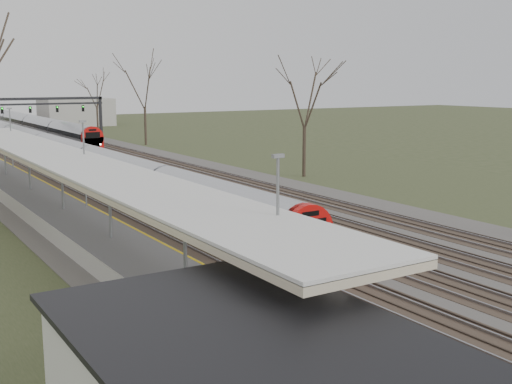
% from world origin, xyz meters
% --- Properties ---
extents(track_bed, '(24.00, 160.00, 0.22)m').
position_xyz_m(track_bed, '(0.26, 55.00, 0.06)').
color(track_bed, '#474442').
rests_on(track_bed, ground).
extents(platform, '(3.50, 69.00, 1.00)m').
position_xyz_m(platform, '(-9.05, 37.50, 0.50)').
color(platform, '#9E9B93').
rests_on(platform, ground).
extents(canopy, '(4.10, 50.00, 3.11)m').
position_xyz_m(canopy, '(-9.05, 32.99, 3.93)').
color(canopy, slate).
rests_on(canopy, platform).
extents(signal_gantry, '(21.00, 0.59, 6.08)m').
position_xyz_m(signal_gantry, '(0.29, 84.99, 4.91)').
color(signal_gantry, black).
rests_on(signal_gantry, ground).
extents(tree_east_far, '(5.00, 5.00, 10.30)m').
position_xyz_m(tree_east_far, '(14.00, 42.00, 7.29)').
color(tree_east_far, '#2D231C').
rests_on(tree_east_far, ground).
extents(train_near, '(2.62, 90.21, 3.05)m').
position_xyz_m(train_near, '(-2.50, 64.06, 1.48)').
color(train_near, '#ABADB5').
rests_on(train_near, ground).
extents(train_far, '(2.62, 75.21, 3.05)m').
position_xyz_m(train_far, '(4.50, 107.60, 1.48)').
color(train_far, '#ABADB5').
rests_on(train_far, ground).
extents(passenger, '(0.55, 0.74, 1.84)m').
position_xyz_m(passenger, '(-9.42, 12.36, 1.92)').
color(passenger, '#332B55').
rests_on(passenger, platform).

